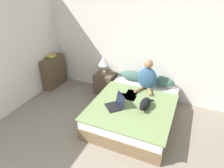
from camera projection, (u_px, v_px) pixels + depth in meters
The scene contains 11 objects.
wall_back at pixel (136, 45), 4.61m from camera, with size 5.45×0.05×2.55m.
bed at pixel (134, 110), 4.14m from camera, with size 1.58×1.98×0.46m.
pillow_near at pixel (132, 76), 4.78m from camera, with size 0.60×0.22×0.23m.
pillow_far at pixel (161, 81), 4.54m from camera, with size 0.60×0.22×0.23m.
person_sitting at pixel (147, 77), 4.33m from camera, with size 0.42×0.41×0.70m.
cat_tabby at pixel (145, 104), 3.79m from camera, with size 0.21×0.54×0.18m.
laptop_open at pixel (116, 104), 3.84m from camera, with size 0.44×0.44×0.26m.
nightstand at pixel (105, 83), 5.11m from camera, with size 0.46×0.45×0.52m.
table_lamp at pixel (104, 61), 4.79m from camera, with size 0.26×0.26×0.48m.
bookshelf at pixel (54, 72), 5.35m from camera, with size 0.23×0.73×0.81m.
book_stack_top at pixel (51, 56), 5.14m from camera, with size 0.21×0.22×0.07m.
Camera 1 is at (1.28, -0.58, 2.72)m, focal length 32.00 mm.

